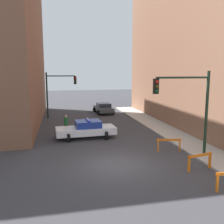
# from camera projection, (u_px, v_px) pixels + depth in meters

# --- Properties ---
(ground_plane) EXTENTS (120.00, 120.00, 0.00)m
(ground_plane) POSITION_uv_depth(u_px,v_px,m) (116.00, 165.00, 14.25)
(ground_plane) COLOR #38383D
(sidewalk_right) EXTENTS (2.40, 44.00, 0.12)m
(sidewalk_right) POSITION_uv_depth(u_px,v_px,m) (213.00, 156.00, 15.52)
(sidewalk_right) COLOR #B2ADA3
(sidewalk_right) RESTS_ON ground_plane
(traffic_light_near) EXTENTS (3.64, 0.35, 5.20)m
(traffic_light_near) POSITION_uv_depth(u_px,v_px,m) (190.00, 100.00, 15.18)
(traffic_light_near) COLOR black
(traffic_light_near) RESTS_ON sidewalk_right
(traffic_light_far) EXTENTS (3.44, 0.35, 5.20)m
(traffic_light_far) POSITION_uv_depth(u_px,v_px,m) (57.00, 88.00, 28.38)
(traffic_light_far) COLOR black
(traffic_light_far) RESTS_ON ground_plane
(police_car) EXTENTS (4.79, 2.53, 1.52)m
(police_car) POSITION_uv_depth(u_px,v_px,m) (86.00, 129.00, 19.97)
(police_car) COLOR white
(police_car) RESTS_ON ground_plane
(parked_car_near) EXTENTS (2.44, 4.40, 1.31)m
(parked_car_near) POSITION_uv_depth(u_px,v_px,m) (103.00, 108.00, 31.99)
(parked_car_near) COLOR #474C51
(parked_car_near) RESTS_ON ground_plane
(pedestrian_crossing) EXTENTS (0.49, 0.49, 1.66)m
(pedestrian_crossing) POSITION_uv_depth(u_px,v_px,m) (66.00, 124.00, 21.22)
(pedestrian_crossing) COLOR #382D23
(pedestrian_crossing) RESTS_ON ground_plane
(barrier_mid) EXTENTS (1.58, 0.45, 0.90)m
(barrier_mid) POSITION_uv_depth(u_px,v_px,m) (200.00, 159.00, 13.40)
(barrier_mid) COLOR orange
(barrier_mid) RESTS_ON ground_plane
(barrier_back) EXTENTS (1.58, 0.44, 0.90)m
(barrier_back) POSITION_uv_depth(u_px,v_px,m) (169.00, 143.00, 16.44)
(barrier_back) COLOR orange
(barrier_back) RESTS_ON ground_plane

